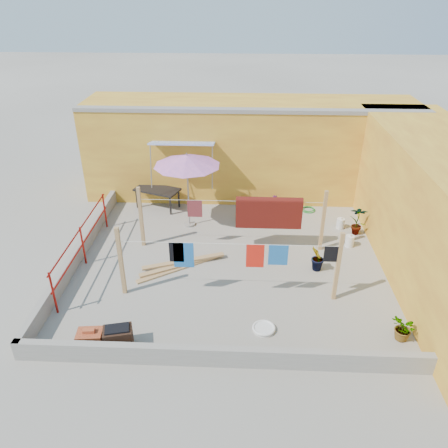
% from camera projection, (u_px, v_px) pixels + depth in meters
% --- Properties ---
extents(ground, '(80.00, 80.00, 0.00)m').
position_uv_depth(ground, '(230.00, 263.00, 11.69)').
color(ground, '#9E998E').
rests_on(ground, ground).
extents(wall_back, '(11.00, 3.27, 3.21)m').
position_uv_depth(wall_back, '(249.00, 148.00, 15.00)').
color(wall_back, gold).
rests_on(wall_back, ground).
extents(wall_right, '(2.40, 9.00, 3.20)m').
position_uv_depth(wall_right, '(442.00, 214.00, 10.71)').
color(wall_right, gold).
rests_on(wall_right, ground).
extents(parapet_front, '(8.30, 0.16, 0.44)m').
position_uv_depth(parapet_front, '(224.00, 357.00, 8.46)').
color(parapet_front, gray).
rests_on(parapet_front, ground).
extents(parapet_left, '(0.16, 7.30, 0.44)m').
position_uv_depth(parapet_left, '(79.00, 252.00, 11.75)').
color(parapet_left, gray).
rests_on(parapet_left, ground).
extents(red_railing, '(0.05, 4.20, 1.10)m').
position_uv_depth(red_railing, '(82.00, 240.00, 11.33)').
color(red_railing, maroon).
rests_on(red_railing, ground).
extents(clothesline_rig, '(5.09, 2.35, 1.80)m').
position_uv_depth(clothesline_rig, '(261.00, 219.00, 11.60)').
color(clothesline_rig, tan).
rests_on(clothesline_rig, ground).
extents(patio_umbrella, '(1.96, 1.96, 2.34)m').
position_uv_depth(patio_umbrella, '(187.00, 161.00, 12.52)').
color(patio_umbrella, gray).
rests_on(patio_umbrella, ground).
extents(outdoor_table, '(1.60, 1.17, 0.67)m').
position_uv_depth(outdoor_table, '(157.00, 191.00, 14.30)').
color(outdoor_table, black).
rests_on(outdoor_table, ground).
extents(brick_stack, '(0.55, 0.43, 0.45)m').
position_uv_depth(brick_stack, '(90.00, 339.00, 8.91)').
color(brick_stack, '#A24A25').
rests_on(brick_stack, ground).
extents(lumber_pile, '(2.18, 1.40, 0.14)m').
position_uv_depth(lumber_pile, '(180.00, 265.00, 11.47)').
color(lumber_pile, tan).
rests_on(lumber_pile, ground).
extents(brazier, '(0.64, 0.50, 0.52)m').
position_uv_depth(brazier, '(118.00, 338.00, 8.86)').
color(brazier, '#321C13').
rests_on(brazier, ground).
extents(white_basin, '(0.50, 0.50, 0.09)m').
position_uv_depth(white_basin, '(264.00, 328.00, 9.40)').
color(white_basin, silver).
rests_on(white_basin, ground).
extents(water_jug_a, '(0.25, 0.25, 0.38)m').
position_uv_depth(water_jug_a, '(350.00, 241.00, 12.35)').
color(water_jug_a, silver).
rests_on(water_jug_a, ground).
extents(water_jug_b, '(0.24, 0.24, 0.37)m').
position_uv_depth(water_jug_b, '(340.00, 223.00, 13.27)').
color(water_jug_b, silver).
rests_on(water_jug_b, ground).
extents(green_hose, '(0.47, 0.47, 0.07)m').
position_uv_depth(green_hose, '(308.00, 209.00, 14.38)').
color(green_hose, '#1A7826').
rests_on(green_hose, ground).
extents(plant_back_a, '(0.79, 0.74, 0.70)m').
position_uv_depth(plant_back_a, '(245.00, 210.00, 13.65)').
color(plant_back_a, '#185117').
rests_on(plant_back_a, ground).
extents(plant_back_b, '(0.43, 0.43, 0.60)m').
position_uv_depth(plant_back_b, '(276.00, 205.00, 14.08)').
color(plant_back_b, '#185117').
rests_on(plant_back_b, ground).
extents(plant_right_a, '(0.56, 0.44, 0.93)m').
position_uv_depth(plant_right_a, '(358.00, 220.00, 12.82)').
color(plant_right_a, '#185117').
rests_on(plant_right_a, ground).
extents(plant_right_b, '(0.41, 0.47, 0.75)m').
position_uv_depth(plant_right_b, '(318.00, 258.00, 11.20)').
color(plant_right_b, '#185117').
rests_on(plant_right_b, ground).
extents(plant_right_c, '(0.52, 0.58, 0.58)m').
position_uv_depth(plant_right_c, '(404.00, 329.00, 9.03)').
color(plant_right_c, '#185117').
rests_on(plant_right_c, ground).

